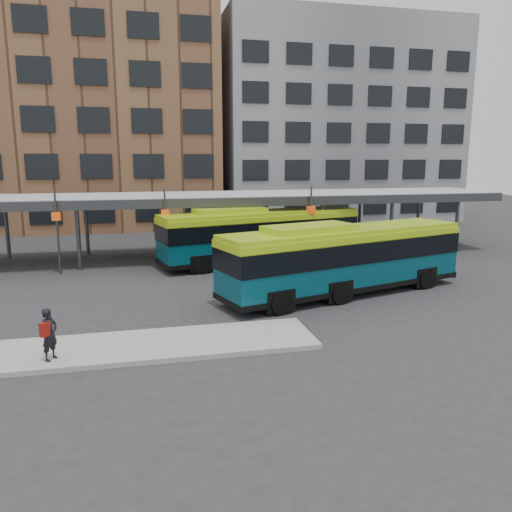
{
  "coord_description": "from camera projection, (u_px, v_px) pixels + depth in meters",
  "views": [
    {
      "loc": [
        -4.45,
        -19.84,
        6.52
      ],
      "look_at": [
        0.99,
        3.41,
        1.8
      ],
      "focal_mm": 35.0,
      "sensor_mm": 36.0,
      "label": 1
    }
  ],
  "objects": [
    {
      "name": "bus_rear",
      "position": [
        260.0,
        234.0,
        31.2
      ],
      "size": [
        13.13,
        5.68,
        3.54
      ],
      "rotation": [
        0.0,
        0.0,
        0.24
      ],
      "color": "#063D4B",
      "rests_on": "ground"
    },
    {
      "name": "bike_rack",
      "position": [
        400.0,
        244.0,
        35.62
      ],
      "size": [
        6.48,
        1.3,
        1.03
      ],
      "color": "slate",
      "rests_on": "ground"
    },
    {
      "name": "building_brick",
      "position": [
        75.0,
        110.0,
        47.41
      ],
      "size": [
        26.0,
        14.0,
        22.0
      ],
      "primitive_type": "cube",
      "color": "brown",
      "rests_on": "ground"
    },
    {
      "name": "ground",
      "position": [
        252.0,
        314.0,
        21.21
      ],
      "size": [
        120.0,
        120.0,
        0.0
      ],
      "primitive_type": "plane",
      "color": "#28282B",
      "rests_on": "ground"
    },
    {
      "name": "bus_front",
      "position": [
        344.0,
        257.0,
        23.93
      ],
      "size": [
        13.01,
        6.2,
        3.52
      ],
      "rotation": [
        0.0,
        0.0,
        0.29
      ],
      "color": "#063D4B",
      "rests_on": "ground"
    },
    {
      "name": "building_grey",
      "position": [
        331.0,
        125.0,
        53.42
      ],
      "size": [
        24.0,
        14.0,
        20.0
      ],
      "primitive_type": "cube",
      "color": "slate",
      "rests_on": "ground"
    },
    {
      "name": "boarding_island",
      "position": [
        115.0,
        348.0,
        17.1
      ],
      "size": [
        14.0,
        3.0,
        0.18
      ],
      "primitive_type": "cube",
      "color": "gray",
      "rests_on": "ground"
    },
    {
      "name": "canopy",
      "position": [
        208.0,
        198.0,
        32.74
      ],
      "size": [
        40.0,
        6.53,
        4.8
      ],
      "color": "#999B9E",
      "rests_on": "ground"
    },
    {
      "name": "pedestrian",
      "position": [
        49.0,
        334.0,
        15.76
      ],
      "size": [
        0.68,
        0.74,
        1.7
      ],
      "rotation": [
        0.0,
        0.0,
        1.01
      ],
      "color": "black",
      "rests_on": "boarding_island"
    }
  ]
}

